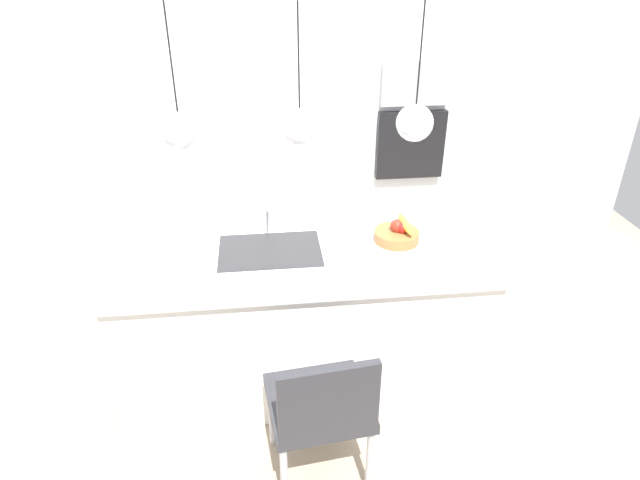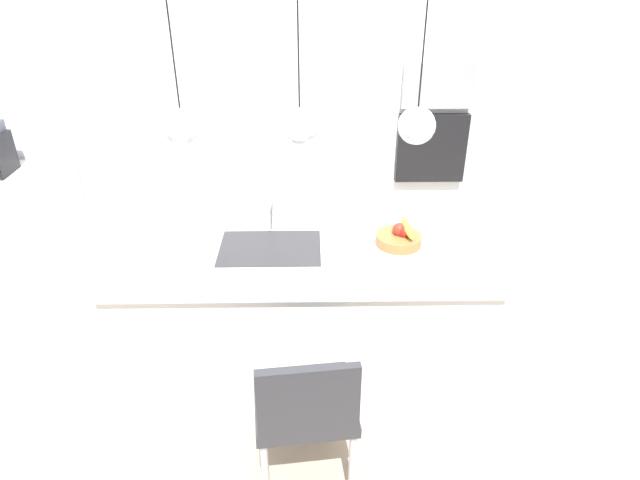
% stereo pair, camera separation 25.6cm
% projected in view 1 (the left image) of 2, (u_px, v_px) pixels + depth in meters
% --- Properties ---
extents(floor, '(6.60, 6.60, 0.00)m').
position_uv_depth(floor, '(304.00, 372.00, 3.48)').
color(floor, tan).
rests_on(floor, ground).
extents(back_wall, '(6.00, 0.10, 2.60)m').
position_uv_depth(back_wall, '(283.00, 99.00, 4.28)').
color(back_wall, white).
rests_on(back_wall, ground).
extents(kitchen_island, '(2.11, 0.86, 0.90)m').
position_uv_depth(kitchen_island, '(303.00, 314.00, 3.26)').
color(kitchen_island, white).
rests_on(kitchen_island, ground).
extents(sink_basin, '(0.56, 0.40, 0.02)m').
position_uv_depth(sink_basin, '(270.00, 251.00, 3.03)').
color(sink_basin, '#2D2D30').
rests_on(sink_basin, kitchen_island).
extents(faucet, '(0.02, 0.17, 0.22)m').
position_uv_depth(faucet, '(268.00, 210.00, 3.14)').
color(faucet, silver).
rests_on(faucet, kitchen_island).
extents(fruit_bowl, '(0.26, 0.26, 0.16)m').
position_uv_depth(fruit_bowl, '(398.00, 232.00, 3.10)').
color(fruit_bowl, '#9E6B38').
rests_on(fruit_bowl, kitchen_island).
extents(microwave, '(0.54, 0.08, 0.34)m').
position_uv_depth(microwave, '(415.00, 83.00, 4.27)').
color(microwave, '#9E9EA3').
rests_on(microwave, back_wall).
extents(oven, '(0.56, 0.08, 0.56)m').
position_uv_depth(oven, '(410.00, 145.00, 4.51)').
color(oven, black).
rests_on(oven, back_wall).
extents(chair_near, '(0.52, 0.50, 0.84)m').
position_uv_depth(chair_near, '(321.00, 406.00, 2.58)').
color(chair_near, '#333338').
rests_on(chair_near, ground).
extents(pendant_light_left, '(0.19, 0.19, 0.79)m').
position_uv_depth(pendant_light_left, '(180.00, 131.00, 2.65)').
color(pendant_light_left, silver).
extents(pendant_light_center, '(0.19, 0.19, 0.79)m').
position_uv_depth(pendant_light_center, '(300.00, 126.00, 2.71)').
color(pendant_light_center, silver).
extents(pendant_light_right, '(0.19, 0.19, 0.79)m').
position_uv_depth(pendant_light_right, '(415.00, 122.00, 2.76)').
color(pendant_light_right, silver).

